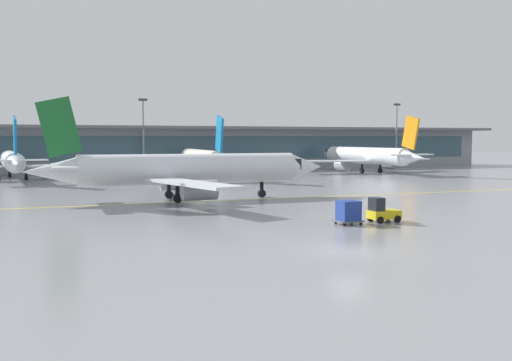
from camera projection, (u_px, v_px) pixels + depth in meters
ground_plane at (348, 251)px, 35.70m from camera, size 400.00×400.00×0.00m
taxiway_centreline_stripe at (195, 202)px, 63.37m from camera, size 110.00×1.16×0.01m
terminal_concourse at (130, 148)px, 122.34m from camera, size 181.88×11.00×9.60m
gate_airplane_1 at (12, 161)px, 96.76m from camera, size 29.11×31.43×10.41m
gate_airplane_2 at (202, 159)px, 104.05m from camera, size 30.11×32.36×10.73m
gate_airplane_3 at (367, 156)px, 117.46m from camera, size 31.32×33.80×11.19m
taxiing_regional_jet at (187, 170)px, 64.83m from camera, size 34.33×32.02×11.40m
baggage_tug at (382, 212)px, 47.84m from camera, size 2.65×1.70×2.10m
cargo_dolly_lead at (348, 212)px, 46.59m from camera, size 2.16×1.67×1.94m
apron_light_mast_1 at (143, 132)px, 116.57m from camera, size 1.80×0.36×15.05m
apron_light_mast_2 at (396, 133)px, 135.95m from camera, size 1.80×0.36×15.22m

